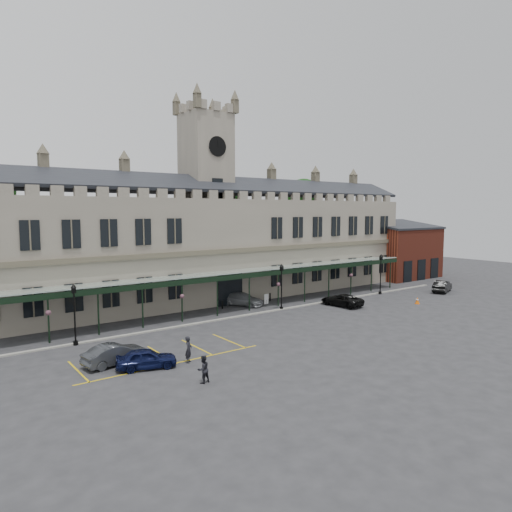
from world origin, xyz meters
TOP-DOWN VIEW (x-y plane):
  - ground at (0.00, 0.00)m, footprint 140.00×140.00m
  - station_building at (0.00, 15.91)m, footprint 60.00×10.36m
  - clock_tower at (0.00, 16.00)m, footprint 5.60×5.60m
  - canopy at (0.00, 7.46)m, footprint 50.00×4.10m
  - brick_annex at (34.00, 12.97)m, footprint 12.40×8.36m
  - kerb at (0.00, 5.50)m, footprint 60.00×0.40m
  - parking_markings at (-14.00, -1.50)m, footprint 16.00×6.00m
  - tree_behind_mid at (8.00, 25.00)m, footprint 6.00×6.00m
  - tree_behind_right at (24.00, 25.00)m, footprint 6.00×6.00m
  - lamp_post_left at (-18.46, 5.31)m, footprint 0.47×0.47m
  - lamp_post_mid at (3.11, 5.56)m, footprint 0.47×0.47m
  - lamp_post_right at (19.23, 5.12)m, footprint 0.49×0.49m
  - traffic_cone at (17.64, -1.41)m, footprint 0.49×0.49m
  - sign_board at (3.66, 8.95)m, footprint 0.67×0.16m
  - bollard_left at (-1.79, 9.72)m, footprint 0.17×0.17m
  - bollard_right at (5.09, 10.06)m, footprint 0.17×0.17m
  - car_left_a at (-16.09, -3.18)m, footprint 4.34×2.76m
  - car_left_b at (-17.50, -1.08)m, footprint 4.64×2.21m
  - car_taxi at (1.00, 10.00)m, footprint 4.17×5.39m
  - car_van at (9.79, 2.99)m, footprint 2.81×5.12m
  - car_right_b at (27.05, 1.22)m, footprint 4.93×3.12m
  - person_a at (-13.20, -3.79)m, footprint 0.80×0.80m
  - person_b at (-14.31, -7.76)m, footprint 0.94×0.79m

SIDE VIEW (x-z plane):
  - ground at x=0.00m, z-range 0.00..0.00m
  - parking_markings at x=-14.00m, z-range -0.01..0.01m
  - kerb at x=0.00m, z-range 0.00..0.12m
  - traffic_cone at x=17.64m, z-range -0.01..0.77m
  - bollard_left at x=-1.79m, z-range 0.00..0.94m
  - bollard_right at x=5.09m, z-range 0.00..0.96m
  - sign_board at x=3.66m, z-range -0.01..1.13m
  - car_van at x=9.79m, z-range 0.00..1.36m
  - car_left_a at x=-16.09m, z-range 0.00..1.38m
  - car_taxi at x=1.00m, z-range 0.00..1.46m
  - car_left_b at x=-17.50m, z-range 0.00..1.47m
  - car_right_b at x=27.05m, z-range 0.00..1.54m
  - person_b at x=-14.31m, z-range 0.00..1.74m
  - person_a at x=-13.20m, z-range 0.00..1.88m
  - canopy at x=0.00m, z-range 0.25..4.55m
  - lamp_post_left at x=-18.46m, z-range 0.46..5.41m
  - lamp_post_mid at x=3.11m, z-range 0.46..5.47m
  - lamp_post_right at x=19.23m, z-range 0.48..5.67m
  - brick_annex at x=34.00m, z-range -0.46..8.77m
  - station_building at x=0.00m, z-range -2.18..15.12m
  - tree_behind_mid at x=8.00m, z-range 4.81..20.81m
  - tree_behind_right at x=24.00m, z-range 4.81..20.81m
  - clock_tower at x=0.00m, z-range 0.71..25.51m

